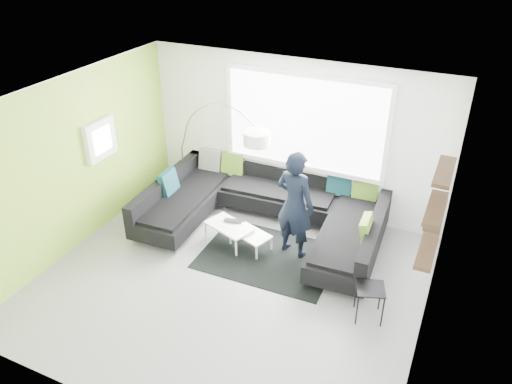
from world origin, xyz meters
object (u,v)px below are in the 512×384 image
(sectional_sofa, at_px, (264,214))
(coffee_table, at_px, (240,236))
(side_table, at_px, (369,302))
(person, at_px, (295,205))
(laptop, at_px, (232,222))
(arc_lamp, at_px, (182,147))

(sectional_sofa, relative_size, coffee_table, 4.02)
(side_table, distance_m, person, 1.88)
(coffee_table, bearing_deg, sectional_sofa, 87.46)
(coffee_table, bearing_deg, person, 31.30)
(side_table, distance_m, laptop, 2.67)
(laptop, bearing_deg, arc_lamp, 136.26)
(sectional_sofa, distance_m, arc_lamp, 2.09)
(side_table, height_order, laptop, side_table)
(arc_lamp, relative_size, side_table, 4.08)
(sectional_sofa, distance_m, coffee_table, 0.59)
(coffee_table, bearing_deg, side_table, 0.80)
(coffee_table, relative_size, person, 0.56)
(side_table, height_order, person, person)
(arc_lamp, height_order, side_table, arc_lamp)
(side_table, bearing_deg, arc_lamp, 155.87)
(coffee_table, height_order, arc_lamp, arc_lamp)
(side_table, bearing_deg, person, 146.43)
(coffee_table, xyz_separation_m, laptop, (-0.18, 0.08, 0.18))
(coffee_table, height_order, side_table, side_table)
(person, bearing_deg, side_table, 159.13)
(sectional_sofa, bearing_deg, arc_lamp, 162.04)
(coffee_table, relative_size, laptop, 2.94)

